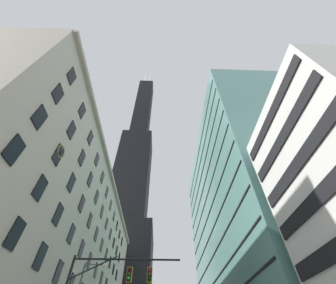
# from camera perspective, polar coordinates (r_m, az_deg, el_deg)

# --- Properties ---
(station_building) EXTENTS (17.47, 65.26, 29.59)m
(station_building) POSITION_cam_1_polar(r_m,az_deg,el_deg) (46.56, -29.98, -25.07)
(station_building) COLOR beige
(station_building) RESTS_ON ground
(dark_skyscraper) EXTENTS (26.29, 26.29, 198.84)m
(dark_skyscraper) POSITION_cam_1_polar(r_m,az_deg,el_deg) (110.23, -10.75, -14.74)
(dark_skyscraper) COLOR black
(dark_skyscraper) RESTS_ON ground
(glass_office_midrise) EXTENTS (20.01, 48.72, 48.57)m
(glass_office_midrise) POSITION_cam_1_polar(r_m,az_deg,el_deg) (53.83, 22.03, -18.75)
(glass_office_midrise) COLOR slate
(glass_office_midrise) RESTS_ON ground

